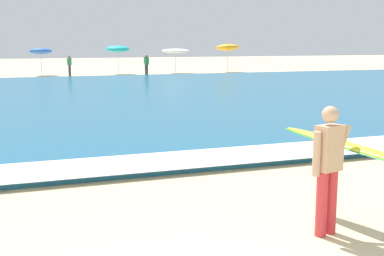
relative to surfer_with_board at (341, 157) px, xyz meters
name	(u,v)px	position (x,y,z in m)	size (l,w,h in m)	color
sea	(51,99)	(-2.47, 17.55, -0.96)	(120.00, 28.00, 0.14)	#1E6084
surf_foam	(103,166)	(-2.47, 4.15, -0.89)	(120.00, 1.56, 0.01)	white
surfer_with_board	(341,157)	(0.00, 0.00, 0.00)	(1.24, 2.61, 1.73)	red
beach_umbrella_2	(41,51)	(-1.87, 35.39, 0.83)	(1.71, 1.74, 2.16)	beige
beach_umbrella_3	(118,49)	(4.05, 35.06, 0.98)	(1.89, 1.90, 2.29)	beige
beach_umbrella_4	(176,51)	(8.79, 34.69, 0.80)	(2.30, 2.30, 2.04)	beige
beach_umbrella_5	(228,47)	(13.50, 34.75, 1.07)	(2.04, 2.07, 2.46)	beige
beachgoer_near_row_left	(70,65)	(0.06, 33.61, -0.19)	(0.32, 0.20, 1.58)	#383842
beachgoer_near_row_mid	(146,64)	(6.09, 34.05, -0.19)	(0.32, 0.20, 1.58)	#383842
beachgoer_near_row_right	(147,65)	(5.73, 32.35, -0.19)	(0.32, 0.20, 1.58)	#383842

